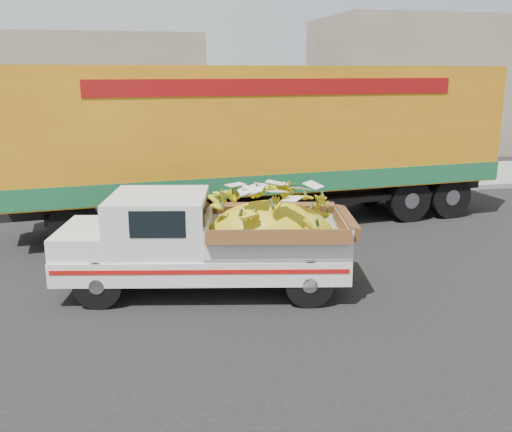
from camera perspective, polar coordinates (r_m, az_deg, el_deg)
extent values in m
plane|color=black|center=(10.37, -0.81, -6.53)|extent=(100.00, 100.00, 0.00)
cube|color=gray|center=(16.39, -5.61, 1.53)|extent=(60.00, 0.25, 0.15)
cube|color=gray|center=(18.43, -6.49, 2.92)|extent=(60.00, 4.00, 0.14)
cube|color=gray|center=(29.60, 20.17, 12.16)|extent=(14.00, 6.00, 6.00)
cylinder|color=black|center=(9.47, -15.51, -6.62)|extent=(0.81, 0.38, 0.78)
cylinder|color=black|center=(10.84, -13.59, -3.82)|extent=(0.81, 0.38, 0.78)
cylinder|color=black|center=(9.23, 5.35, -6.71)|extent=(0.81, 0.38, 0.78)
cylinder|color=black|center=(10.62, 4.49, -3.82)|extent=(0.81, 0.38, 0.78)
cube|color=silver|center=(9.84, -5.23, -4.24)|extent=(5.06, 2.71, 0.40)
cube|color=#A50F0C|center=(9.00, -5.64, -5.61)|extent=(4.60, 1.00, 0.07)
cube|color=silver|center=(10.32, -18.44, -4.68)|extent=(0.46, 1.69, 0.14)
cube|color=silver|center=(10.07, -16.52, -2.08)|extent=(1.19, 1.78, 0.37)
cube|color=silver|center=(9.74, -9.67, -0.54)|extent=(1.90, 1.96, 0.92)
cube|color=black|center=(8.88, -9.85, -0.85)|extent=(0.85, 0.19, 0.43)
cube|color=silver|center=(9.69, 1.96, -1.64)|extent=(2.66, 2.19, 0.52)
ellipsoid|color=gold|center=(9.71, 1.35, -2.25)|extent=(2.37, 1.81, 1.31)
cylinder|color=black|center=(15.48, 18.75, 1.86)|extent=(1.12, 0.41, 1.10)
cylinder|color=black|center=(17.08, 14.79, 3.27)|extent=(1.12, 0.41, 1.10)
cylinder|color=black|center=(14.80, 15.01, 1.59)|extent=(1.12, 0.41, 1.10)
cylinder|color=black|center=(16.47, 11.26, 3.07)|extent=(1.12, 0.41, 1.10)
cylinder|color=black|center=(12.47, -17.62, -0.94)|extent=(1.12, 0.41, 1.10)
cylinder|color=black|center=(14.42, -17.75, 1.06)|extent=(1.12, 0.41, 1.10)
cube|color=black|center=(14.11, 0.78, 2.44)|extent=(12.04, 2.02, 0.36)
cube|color=orange|center=(13.87, 0.81, 8.92)|extent=(11.93, 3.49, 2.84)
cube|color=#1A5E35|center=(14.03, 0.79, 4.16)|extent=(11.99, 3.52, 0.45)
cube|color=maroon|center=(12.63, 2.71, 12.78)|extent=(8.37, 0.73, 0.35)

